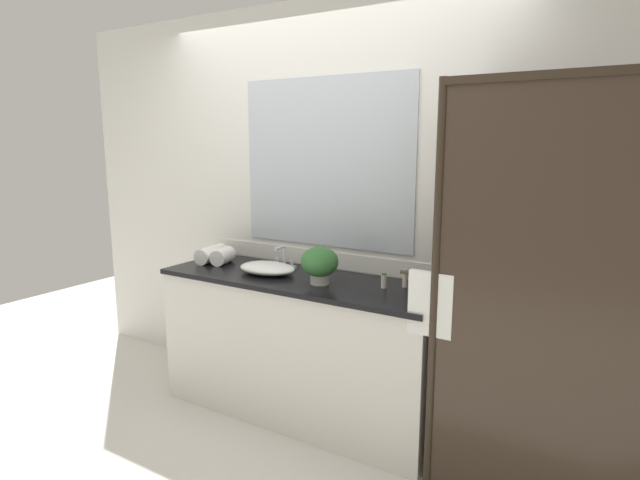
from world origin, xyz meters
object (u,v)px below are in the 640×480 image
at_px(potted_plant, 320,263).
at_px(amenity_bottle_conditioner, 320,270).
at_px(rolled_towel_near_edge, 211,254).
at_px(sink_basin, 267,268).
at_px(rolled_towel_middle, 223,256).
at_px(amenity_bottle_body_wash, 405,279).
at_px(amenity_bottle_lotion, 384,281).
at_px(faucet, 284,261).

height_order(potted_plant, amenity_bottle_conditioner, potted_plant).
bearing_deg(rolled_towel_near_edge, amenity_bottle_conditioner, 2.65).
xyz_separation_m(sink_basin, rolled_towel_middle, (-0.42, 0.06, 0.02)).
height_order(sink_basin, rolled_towel_middle, rolled_towel_middle).
xyz_separation_m(amenity_bottle_body_wash, rolled_towel_near_edge, (-1.39, -0.10, 0.01)).
bearing_deg(amenity_bottle_lotion, rolled_towel_near_edge, -179.27).
height_order(sink_basin, amenity_bottle_lotion, amenity_bottle_lotion).
height_order(faucet, rolled_towel_middle, faucet).
bearing_deg(potted_plant, faucet, 152.41).
relative_size(amenity_bottle_body_wash, rolled_towel_middle, 0.58).
bearing_deg(amenity_bottle_conditioner, potted_plant, -59.34).
bearing_deg(sink_basin, rolled_towel_middle, 172.26).
height_order(faucet, amenity_bottle_lotion, faucet).
distance_m(potted_plant, amenity_bottle_conditioner, 0.18).
height_order(amenity_bottle_lotion, rolled_towel_middle, rolled_towel_middle).
relative_size(faucet, rolled_towel_middle, 0.94).
xyz_separation_m(potted_plant, amenity_bottle_lotion, (0.36, 0.12, -0.08)).
bearing_deg(sink_basin, amenity_bottle_conditioner, 17.19).
bearing_deg(rolled_towel_near_edge, faucet, 12.33).
bearing_deg(sink_basin, faucet, 90.00).
xyz_separation_m(faucet, rolled_towel_middle, (-0.42, -0.12, 0.01)).
distance_m(potted_plant, amenity_bottle_lotion, 0.38).
xyz_separation_m(amenity_bottle_body_wash, amenity_bottle_conditioner, (-0.53, -0.06, -0.00)).
relative_size(faucet, amenity_bottle_conditioner, 1.76).
bearing_deg(sink_basin, amenity_bottle_lotion, 5.83).
bearing_deg(rolled_towel_near_edge, potted_plant, -6.01).
relative_size(amenity_bottle_body_wash, rolled_towel_near_edge, 0.41).
relative_size(sink_basin, rolled_towel_near_edge, 1.50).
bearing_deg(amenity_bottle_body_wash, faucet, 178.75).
height_order(sink_basin, rolled_towel_near_edge, rolled_towel_near_edge).
bearing_deg(rolled_towel_near_edge, amenity_bottle_body_wash, 3.98).
xyz_separation_m(faucet, potted_plant, (0.41, -0.21, 0.08)).
bearing_deg(sink_basin, rolled_towel_near_edge, 173.32).
relative_size(potted_plant, amenity_bottle_conditioner, 2.29).
bearing_deg(sink_basin, potted_plant, -5.15).
xyz_separation_m(sink_basin, amenity_bottle_body_wash, (0.86, 0.16, 0.01)).
bearing_deg(rolled_towel_middle, faucet, 16.05).
height_order(rolled_towel_near_edge, rolled_towel_middle, rolled_towel_near_edge).
xyz_separation_m(faucet, amenity_bottle_body_wash, (0.86, -0.02, 0.00)).
bearing_deg(faucet, rolled_towel_near_edge, -167.67).
bearing_deg(amenity_bottle_lotion, rolled_towel_middle, -178.97).
bearing_deg(amenity_bottle_conditioner, amenity_bottle_body_wash, 6.11).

